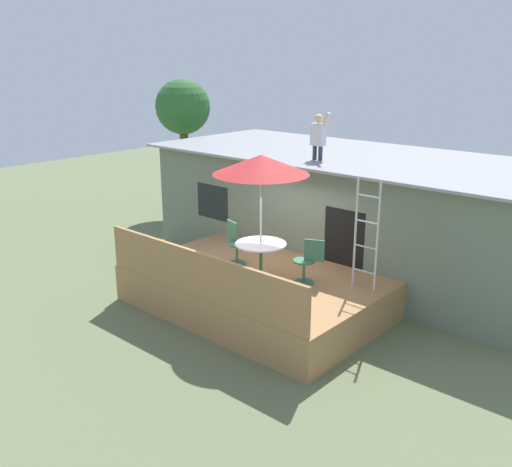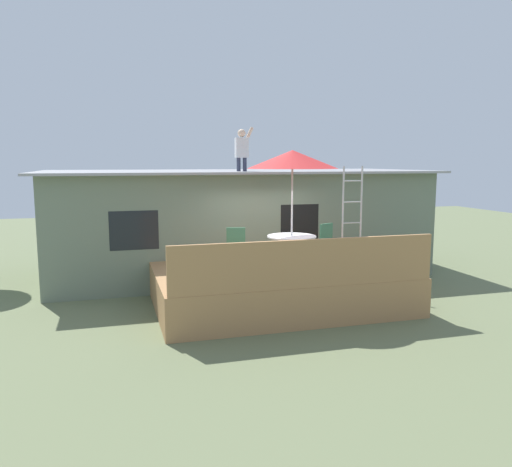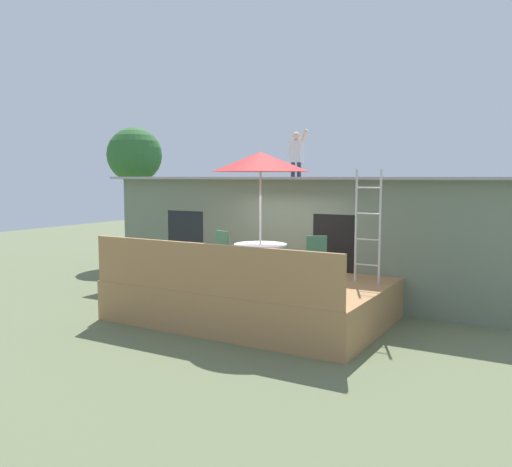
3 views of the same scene
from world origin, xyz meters
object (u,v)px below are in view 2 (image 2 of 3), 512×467
object	(u,v)px
patio_table	(292,243)
patio_chair_left	(242,249)
step_ladder	(352,212)
patio_chair_right	(322,244)
person_figure	(242,147)
patio_umbrella	(292,159)

from	to	relation	value
patio_table	patio_chair_left	distance (m)	1.06
step_ladder	patio_chair_right	size ratio (longest dim) A/B	2.39
step_ladder	patio_table	bearing A→B (deg)	-153.71
patio_table	step_ladder	bearing A→B (deg)	26.29
patio_table	person_figure	distance (m)	3.28
patio_umbrella	step_ladder	xyz separation A→B (m)	(1.87, 0.92, -1.25)
patio_chair_right	step_ladder	bearing A→B (deg)	-176.97
patio_table	patio_chair_left	size ratio (longest dim) A/B	1.13
patio_umbrella	patio_chair_left	distance (m)	2.17
step_ladder	patio_chair_right	world-z (taller)	step_ladder
patio_table	patio_chair_right	xyz separation A→B (m)	(0.88, 0.41, -0.13)
patio_chair_right	patio_table	bearing A→B (deg)	0.00
person_figure	patio_chair_left	xyz separation A→B (m)	(-0.58, -2.19, -2.21)
person_figure	patio_chair_left	distance (m)	3.16
patio_umbrella	person_figure	size ratio (longest dim) A/B	2.29
person_figure	patio_chair_left	size ratio (longest dim) A/B	1.21
patio_chair_left	person_figure	bearing A→B (deg)	92.10
person_figure	patio_chair_left	world-z (taller)	person_figure
person_figure	patio_chair_left	bearing A→B (deg)	-104.86
patio_chair_left	patio_chair_right	xyz separation A→B (m)	(1.89, 0.10, 0.00)
patio_table	step_ladder	distance (m)	2.14
person_figure	patio_umbrella	bearing A→B (deg)	-80.22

